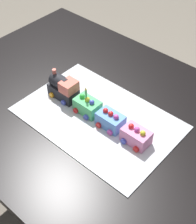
# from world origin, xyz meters

# --- Properties ---
(ground_plane) EXTENTS (8.00, 8.00, 0.00)m
(ground_plane) POSITION_xyz_m (0.00, 0.00, 0.00)
(ground_plane) COLOR gray
(dining_table) EXTENTS (1.40, 1.00, 0.74)m
(dining_table) POSITION_xyz_m (0.00, 0.00, 0.63)
(dining_table) COLOR black
(dining_table) RESTS_ON ground
(cake_board) EXTENTS (0.60, 0.40, 0.00)m
(cake_board) POSITION_xyz_m (0.05, -0.04, 0.74)
(cake_board) COLOR silver
(cake_board) RESTS_ON dining_table
(cake_locomotive) EXTENTS (0.14, 0.08, 0.12)m
(cake_locomotive) POSITION_xyz_m (-0.13, -0.04, 0.79)
(cake_locomotive) COLOR #232328
(cake_locomotive) RESTS_ON cake_board
(cake_car_tanker_mint_green) EXTENTS (0.10, 0.08, 0.07)m
(cake_car_tanker_mint_green) POSITION_xyz_m (-0.00, -0.04, 0.77)
(cake_car_tanker_mint_green) COLOR #59CC7A
(cake_car_tanker_mint_green) RESTS_ON cake_board
(cake_car_caboose_sky_blue) EXTENTS (0.10, 0.08, 0.07)m
(cake_car_caboose_sky_blue) POSITION_xyz_m (0.12, -0.04, 0.77)
(cake_car_caboose_sky_blue) COLOR #669EEA
(cake_car_caboose_sky_blue) RESTS_ON cake_board
(cake_car_hopper_bubblegum) EXTENTS (0.10, 0.08, 0.07)m
(cake_car_hopper_bubblegum) POSITION_xyz_m (0.23, -0.04, 0.77)
(cake_car_hopper_bubblegum) COLOR pink
(cake_car_hopper_bubblegum) RESTS_ON cake_board
(birthday_candle) EXTENTS (0.01, 0.01, 0.05)m
(birthday_candle) POSITION_xyz_m (-0.01, -0.04, 0.84)
(birthday_candle) COLOR #66D872
(birthday_candle) RESTS_ON cake_car_tanker_mint_green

